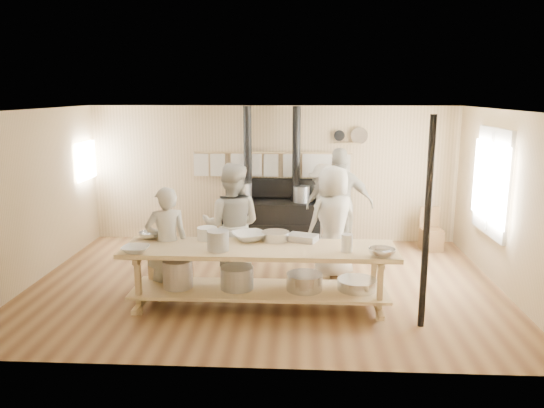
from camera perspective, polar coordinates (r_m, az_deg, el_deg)
name	(u,v)px	position (r m, az deg, el deg)	size (l,w,h in m)	color
ground	(264,284)	(8.12, -0.85, -8.59)	(7.00, 7.00, 0.00)	brown
room_shell	(264,178)	(7.70, -0.89, 2.79)	(7.00, 7.00, 7.00)	tan
window_right	(492,182)	(8.80, 22.60, 2.21)	(0.09, 1.50, 1.65)	beige
left_opening	(86,161)	(10.45, -19.36, 4.42)	(0.00, 0.90, 0.90)	white
stove	(271,218)	(9.99, -0.05, -1.52)	(1.90, 0.75, 2.60)	black
towel_rail	(273,162)	(10.08, 0.07, 4.54)	(3.00, 0.04, 0.47)	tan
back_wall_shelf	(351,138)	(10.09, 8.47, 7.02)	(0.63, 0.14, 0.32)	tan
prep_table	(259,271)	(7.10, -1.44, -7.20)	(3.60, 0.90, 0.85)	tan
support_post	(427,224)	(6.60, 16.33, -2.11)	(0.08, 0.08, 2.60)	black
cook_far_left	(167,244)	(7.46, -11.22, -4.23)	(0.58, 0.38, 1.60)	#B8B4A3
cook_left	(232,226)	(7.82, -4.35, -2.33)	(0.90, 0.70, 1.85)	#B8B4A3
cook_center	(333,222)	(8.24, 6.54, -1.95)	(0.86, 0.56, 1.76)	#B8B4A3
cook_right	(340,205)	(9.05, 7.30, -0.11)	(1.14, 0.47, 1.94)	#B8B4A3
cook_by_window	(323,207)	(9.76, 5.56, -0.29)	(1.02, 0.59, 1.58)	#B8B4A3
chair	(431,237)	(10.19, 16.73, -3.46)	(0.40, 0.40, 0.78)	brown
bowl_white_a	(136,249)	(6.97, -14.46, -4.75)	(0.34, 0.34, 0.08)	white
bowl_steel_a	(150,235)	(7.57, -12.98, -3.29)	(0.31, 0.31, 0.10)	silver
bowl_white_b	(249,236)	(7.31, -2.51, -3.48)	(0.45, 0.45, 0.11)	white
bowl_steel_b	(382,253)	(6.72, 11.73, -5.14)	(0.33, 0.33, 0.10)	silver
roasting_pan	(302,238)	(7.28, 3.29, -3.64)	(0.40, 0.26, 0.09)	#B2B2B7
mixing_bowl_large	(275,236)	(7.28, 0.38, -3.47)	(0.39, 0.39, 0.12)	silver
bucket_galv	(218,241)	(6.85, -5.84, -3.94)	(0.28, 0.28, 0.26)	gray
deep_bowl_enamel	(207,233)	(7.38, -7.00, -3.16)	(0.27, 0.27, 0.17)	white
pitcher	(347,243)	(6.83, 8.07, -4.17)	(0.15, 0.15, 0.23)	white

